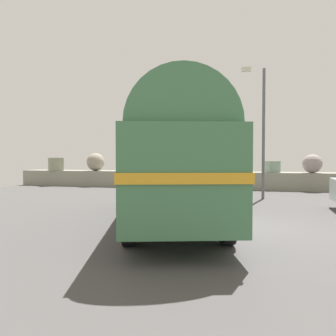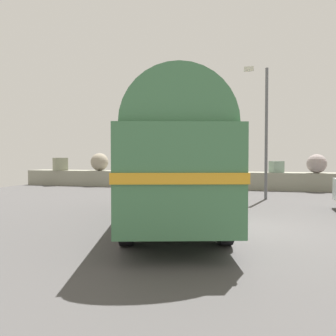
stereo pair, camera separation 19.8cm
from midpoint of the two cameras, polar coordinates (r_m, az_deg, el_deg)
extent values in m
cube|color=#494746|center=(9.27, 13.51, -10.56)|extent=(32.00, 26.00, 0.02)
cube|color=gray|center=(20.91, 14.25, -2.22)|extent=(31.36, 1.80, 1.10)
cube|color=gray|center=(24.35, -18.56, 0.67)|extent=(1.17, 1.18, 0.92)
sphere|color=gray|center=(23.01, -11.96, 1.07)|extent=(1.24, 1.24, 1.24)
sphere|color=gray|center=(22.08, -4.28, 0.42)|extent=(0.74, 0.74, 0.74)
sphere|color=gray|center=(21.16, 3.44, 0.39)|extent=(0.76, 0.76, 0.76)
sphere|color=gray|center=(21.36, 11.48, 1.23)|extent=(1.39, 1.39, 1.39)
cube|color=gray|center=(20.64, 19.16, 0.20)|extent=(0.92, 0.89, 0.71)
sphere|color=gray|center=(20.71, 25.39, 0.70)|extent=(1.12, 1.12, 1.12)
cylinder|color=black|center=(12.42, -4.33, -5.09)|extent=(0.53, 1.00, 0.96)
cylinder|color=black|center=(12.49, 5.88, -5.06)|extent=(0.53, 1.00, 0.96)
cylinder|color=black|center=(7.29, -6.63, -9.97)|extent=(0.53, 1.00, 0.96)
cylinder|color=black|center=(7.41, 10.88, -9.79)|extent=(0.53, 1.00, 0.96)
cube|color=#40734C|center=(9.73, 1.31, -0.64)|extent=(4.62, 8.74, 2.10)
cylinder|color=#40734C|center=(9.74, 1.32, 5.55)|extent=(4.33, 8.36, 2.20)
cube|color=gold|center=(9.72, 1.31, -0.33)|extent=(4.69, 8.83, 0.20)
cube|color=black|center=(9.72, 1.31, 2.77)|extent=(4.56, 8.42, 0.64)
cube|color=silver|center=(14.04, 0.56, -3.46)|extent=(2.24, 0.78, 0.28)
cylinder|color=#5B5B60|center=(15.89, 17.59, 5.81)|extent=(0.14, 0.14, 6.25)
cube|color=beige|center=(15.98, 14.68, 16.84)|extent=(0.44, 0.24, 0.18)
camera|label=1|loc=(0.10, -89.43, 0.02)|focal=33.93mm
camera|label=2|loc=(0.10, 90.57, -0.02)|focal=33.93mm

